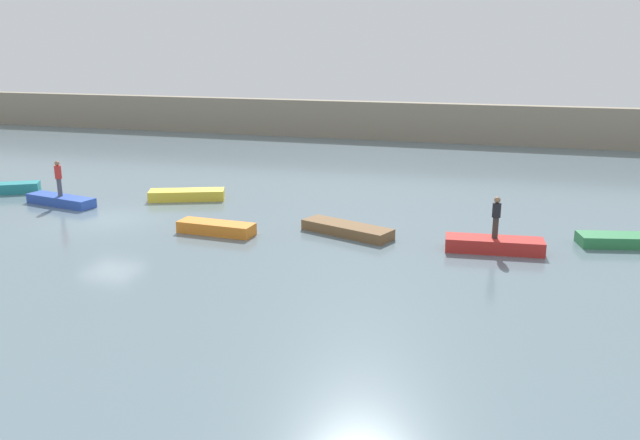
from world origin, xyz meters
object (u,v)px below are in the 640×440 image
at_px(rowboat_blue, 61,200).
at_px(rowboat_green, 626,240).
at_px(rowboat_teal, 2,188).
at_px(person_red_shirt, 58,177).
at_px(rowboat_red, 494,245).
at_px(rowboat_brown, 347,229).
at_px(rowboat_orange, 216,228).
at_px(person_dark_shirt, 496,215).
at_px(rowboat_yellow, 187,195).

relative_size(rowboat_blue, rowboat_green, 1.05).
height_order(rowboat_teal, person_red_shirt, person_red_shirt).
bearing_deg(rowboat_red, rowboat_teal, 167.95).
relative_size(rowboat_teal, rowboat_brown, 0.93).
xyz_separation_m(rowboat_red, rowboat_green, (4.91, 2.24, -0.04)).
xyz_separation_m(rowboat_blue, rowboat_orange, (9.47, -2.28, 0.01)).
distance_m(rowboat_red, rowboat_green, 5.40).
bearing_deg(person_dark_shirt, rowboat_yellow, 164.57).
bearing_deg(rowboat_teal, rowboat_green, -31.62).
bearing_deg(rowboat_orange, person_red_shirt, 169.20).
bearing_deg(person_dark_shirt, rowboat_orange, -175.45).
xyz_separation_m(rowboat_teal, person_dark_shirt, (25.32, -2.63, 1.16)).
relative_size(rowboat_brown, rowboat_green, 1.09).
bearing_deg(rowboat_blue, rowboat_brown, 7.73).
distance_m(rowboat_teal, rowboat_orange, 14.57).
relative_size(person_dark_shirt, person_red_shirt, 0.93).
distance_m(rowboat_red, person_dark_shirt, 1.16).
xyz_separation_m(rowboat_orange, person_dark_shirt, (11.18, 0.89, 1.19)).
bearing_deg(person_dark_shirt, rowboat_blue, 176.15).
xyz_separation_m(rowboat_orange, person_red_shirt, (-9.47, 2.28, 1.18)).
relative_size(rowboat_green, person_red_shirt, 2.09).
distance_m(rowboat_yellow, rowboat_orange, 6.56).
xyz_separation_m(rowboat_blue, person_red_shirt, (0.00, 0.00, 1.19)).
height_order(rowboat_brown, rowboat_green, rowboat_green).
bearing_deg(rowboat_yellow, person_dark_shirt, -37.56).
bearing_deg(rowboat_red, person_dark_shirt, 0.00).
xyz_separation_m(rowboat_blue, rowboat_brown, (14.71, -0.79, -0.01)).
bearing_deg(person_dark_shirt, rowboat_teal, 174.07).
xyz_separation_m(rowboat_red, person_dark_shirt, (0.00, 0.00, 1.16)).
distance_m(rowboat_yellow, person_red_shirt, 6.17).
distance_m(rowboat_orange, person_red_shirt, 9.81).
bearing_deg(rowboat_teal, person_dark_shirt, -36.82).
distance_m(rowboat_orange, person_dark_shirt, 11.28).
bearing_deg(rowboat_blue, person_red_shirt, 0.00).
distance_m(rowboat_yellow, person_dark_shirt, 15.91).
bearing_deg(rowboat_orange, person_dark_shirt, 7.28).
height_order(rowboat_teal, rowboat_green, rowboat_teal).
xyz_separation_m(rowboat_teal, person_red_shirt, (4.67, -1.24, 1.16)).
bearing_deg(rowboat_yellow, person_red_shirt, -174.26).
height_order(rowboat_brown, person_red_shirt, person_red_shirt).
relative_size(rowboat_orange, rowboat_brown, 0.82).
height_order(rowboat_green, person_dark_shirt, person_dark_shirt).
bearing_deg(person_red_shirt, rowboat_orange, -13.54).
distance_m(rowboat_yellow, rowboat_red, 15.87).
bearing_deg(rowboat_brown, person_dark_shirt, 14.41).
height_order(rowboat_yellow, rowboat_red, rowboat_red).
distance_m(rowboat_red, person_red_shirt, 20.73).
distance_m(rowboat_teal, rowboat_blue, 4.84).
bearing_deg(person_red_shirt, person_dark_shirt, -3.85).
bearing_deg(person_red_shirt, rowboat_blue, 0.00).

